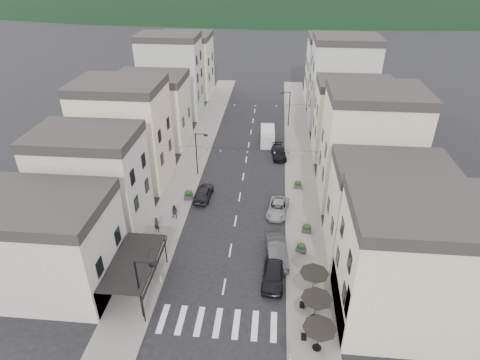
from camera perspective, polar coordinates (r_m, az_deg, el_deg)
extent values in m
plane|color=black|center=(33.03, -3.71, -22.23)|extent=(700.00, 700.00, 0.00)
cube|color=slate|center=(59.16, -6.31, 3.71)|extent=(4.00, 76.00, 0.12)
cube|color=slate|center=(58.18, 8.36, 3.09)|extent=(4.00, 76.00, 0.12)
cube|color=#ABA79D|center=(38.49, -26.45, -8.71)|extent=(12.00, 8.00, 8.00)
cube|color=#C2B59A|center=(33.61, 22.95, -11.75)|extent=(10.00, 8.00, 10.00)
cube|color=black|center=(35.67, -14.87, -11.14)|extent=(3.60, 7.50, 0.15)
cube|color=black|center=(35.47, -11.97, -12.05)|extent=(0.34, 7.50, 0.99)
cylinder|color=black|center=(33.92, -13.60, -17.32)|extent=(0.10, 0.10, 3.20)
cylinder|color=black|center=(38.72, -10.52, -9.83)|extent=(0.10, 0.10, 3.20)
cube|color=#ABA79D|center=(43.94, -20.13, -0.69)|extent=(10.00, 7.00, 10.00)
cube|color=#262323|center=(41.58, -21.44, 5.85)|extent=(10.20, 7.14, 1.00)
cube|color=beige|center=(51.65, -16.04, 5.91)|extent=(10.00, 8.00, 12.00)
cube|color=#262323|center=(49.49, -17.11, 12.78)|extent=(10.20, 8.16, 1.00)
cube|color=beige|center=(62.59, -12.24, 9.38)|extent=(10.00, 8.00, 9.50)
cube|color=#262323|center=(61.00, -12.77, 13.99)|extent=(10.20, 8.16, 1.00)
cube|color=#9A9B96|center=(73.02, -9.73, 14.02)|extent=(10.00, 7.00, 13.00)
cube|color=#262323|center=(71.46, -10.24, 19.41)|extent=(10.20, 7.14, 1.00)
cube|color=#C2B59A|center=(84.53, -7.67, 15.64)|extent=(10.00, 9.00, 11.00)
cube|color=#262323|center=(83.28, -7.96, 19.64)|extent=(10.20, 9.18, 1.00)
cube|color=#C2B59A|center=(39.97, 19.92, -4.73)|extent=(10.00, 7.00, 9.00)
cube|color=#262323|center=(37.51, 21.22, 1.58)|extent=(10.20, 7.14, 1.00)
cube|color=beige|center=(47.58, 17.78, 3.85)|extent=(10.00, 8.00, 12.50)
cube|color=#262323|center=(45.18, 19.11, 11.54)|extent=(10.20, 8.16, 1.00)
cube|color=beige|center=(58.86, 15.52, 7.89)|extent=(10.00, 7.00, 10.00)
cube|color=#262323|center=(57.12, 16.28, 13.00)|extent=(10.20, 7.14, 1.00)
cube|color=#9A9B96|center=(69.51, 14.28, 12.94)|extent=(10.00, 8.00, 13.50)
cube|color=#262323|center=(67.86, 15.08, 18.78)|extent=(10.20, 8.16, 1.00)
cube|color=#ABA79D|center=(81.23, 13.11, 14.75)|extent=(10.00, 9.00, 11.50)
cube|color=#262323|center=(79.89, 13.65, 19.06)|extent=(10.20, 9.18, 1.00)
cylinder|color=black|center=(32.04, 11.00, -21.51)|extent=(0.06, 0.06, 2.30)
cone|color=black|center=(31.20, 11.21, -20.25)|extent=(2.50, 2.50, 0.55)
cylinder|color=black|center=(32.65, 10.86, -22.37)|extent=(0.70, 0.70, 0.04)
cylinder|color=black|center=(33.85, 10.63, -17.82)|extent=(0.06, 0.06, 2.30)
cone|color=black|center=(33.06, 10.82, -16.53)|extent=(2.50, 2.50, 0.55)
cylinder|color=black|center=(34.43, 10.51, -18.69)|extent=(0.70, 0.70, 0.04)
cylinder|color=black|center=(35.79, 10.32, -14.50)|extent=(0.06, 0.06, 2.30)
cone|color=black|center=(35.04, 10.48, -13.22)|extent=(2.50, 2.50, 0.55)
cylinder|color=black|center=(36.34, 10.20, -15.38)|extent=(0.70, 0.70, 0.04)
cylinder|color=black|center=(33.34, -14.14, -14.99)|extent=(0.14, 0.14, 6.00)
cylinder|color=black|center=(31.19, -13.56, -11.36)|extent=(1.40, 0.10, 0.10)
cylinder|color=black|center=(31.10, -12.37, -11.69)|extent=(0.56, 0.56, 0.08)
cylinder|color=black|center=(52.34, -6.21, 3.64)|extent=(0.14, 0.14, 6.00)
cylinder|color=black|center=(51.00, -5.61, 6.53)|extent=(1.40, 0.10, 0.10)
cylinder|color=black|center=(50.94, -4.88, 6.36)|extent=(0.56, 0.56, 0.08)
cylinder|color=black|center=(67.99, 7.00, 9.92)|extent=(0.14, 0.14, 6.00)
cylinder|color=black|center=(67.04, 6.55, 12.28)|extent=(1.40, 0.10, 0.10)
cylinder|color=black|center=(67.08, 5.97, 12.19)|extent=(0.56, 0.56, 0.08)
cylinder|color=gray|center=(37.69, -11.17, -13.63)|extent=(0.26, 0.26, 0.60)
cylinder|color=gray|center=(39.81, -10.04, -10.70)|extent=(0.26, 0.26, 0.60)
cylinder|color=gray|center=(37.96, 6.89, -12.81)|extent=(0.26, 0.26, 0.60)
cylinder|color=gray|center=(31.93, 7.09, -23.82)|extent=(0.26, 0.26, 0.60)
cylinder|color=black|center=(46.63, 0.07, 4.49)|extent=(19.00, 0.02, 0.02)
cone|color=beige|center=(48.22, -10.33, 4.63)|extent=(0.28, 0.28, 0.24)
cone|color=navy|center=(47.87, -8.48, 4.48)|extent=(0.28, 0.28, 0.24)
cone|color=beige|center=(47.56, -6.61, 4.34)|extent=(0.28, 0.28, 0.24)
cone|color=navy|center=(47.30, -4.72, 4.21)|extent=(0.28, 0.28, 0.24)
cone|color=beige|center=(47.09, -2.82, 4.09)|extent=(0.28, 0.28, 0.24)
cone|color=navy|center=(46.92, -0.90, 3.99)|extent=(0.28, 0.28, 0.24)
cone|color=beige|center=(46.79, 1.04, 3.91)|extent=(0.28, 0.28, 0.24)
cone|color=navy|center=(46.70, 2.98, 3.85)|extent=(0.28, 0.28, 0.24)
cone|color=beige|center=(46.66, 4.93, 3.81)|extent=(0.28, 0.28, 0.24)
cone|color=navy|center=(46.66, 6.88, 3.79)|extent=(0.28, 0.28, 0.24)
cone|color=beige|center=(46.71, 8.83, 3.78)|extent=(0.28, 0.28, 0.24)
cone|color=navy|center=(46.81, 10.77, 3.78)|extent=(0.28, 0.28, 0.24)
cylinder|color=black|center=(61.42, 1.46, 10.90)|extent=(19.00, 0.02, 0.02)
cone|color=beige|center=(62.63, -6.66, 10.91)|extent=(0.28, 0.28, 0.24)
cone|color=navy|center=(62.36, -5.21, 10.82)|extent=(0.28, 0.28, 0.24)
cone|color=beige|center=(62.12, -3.74, 10.72)|extent=(0.28, 0.28, 0.24)
cone|color=navy|center=(61.93, -2.26, 10.64)|extent=(0.28, 0.28, 0.24)
cone|color=beige|center=(61.76, -0.78, 10.56)|extent=(0.28, 0.28, 0.24)
cone|color=navy|center=(61.63, 0.71, 10.49)|extent=(0.28, 0.28, 0.24)
cone|color=beige|center=(61.53, 2.20, 10.44)|extent=(0.28, 0.28, 0.24)
cone|color=navy|center=(61.47, 3.70, 10.40)|extent=(0.28, 0.28, 0.24)
cone|color=beige|center=(61.43, 5.20, 10.38)|extent=(0.28, 0.28, 0.24)
cone|color=navy|center=(61.44, 6.70, 10.36)|extent=(0.28, 0.28, 0.24)
cone|color=beige|center=(61.47, 8.20, 10.35)|extent=(0.28, 0.28, 0.24)
cone|color=navy|center=(61.55, 9.70, 10.34)|extent=(0.28, 0.28, 0.24)
imported|color=black|center=(36.99, 4.80, -13.19)|extent=(2.20, 4.94, 1.65)
imported|color=#333335|center=(39.27, 5.26, -10.12)|extent=(2.46, 5.39, 1.71)
imported|color=gray|center=(45.66, 5.38, -4.00)|extent=(2.74, 4.91, 1.30)
imported|color=black|center=(58.05, 5.54, 3.90)|extent=(2.45, 4.91, 1.37)
imported|color=black|center=(48.20, -5.21, -1.83)|extent=(2.04, 4.59, 1.53)
cube|color=#BBBBBD|center=(62.22, 3.92, 6.24)|extent=(2.29, 5.34, 2.19)
cube|color=#BBBBBD|center=(61.16, 3.97, 6.98)|extent=(2.17, 3.58, 0.55)
cylinder|color=black|center=(60.71, 3.08, 4.90)|extent=(0.30, 0.78, 0.77)
cylinder|color=black|center=(60.74, 4.74, 4.86)|extent=(0.30, 0.78, 0.77)
cylinder|color=black|center=(64.30, 3.10, 6.39)|extent=(0.30, 0.78, 0.77)
cylinder|color=black|center=(64.34, 4.67, 6.35)|extent=(0.30, 0.78, 0.77)
imported|color=black|center=(43.24, -11.75, -6.24)|extent=(0.69, 0.53, 1.70)
imported|color=#25202B|center=(44.86, -9.28, -4.51)|extent=(0.91, 0.76, 1.67)
cube|color=#2E2E30|center=(39.79, -12.65, -11.12)|extent=(1.14, 0.73, 0.53)
ellipsoid|color=black|center=(39.42, -12.75, -10.47)|extent=(0.94, 0.60, 0.68)
cube|color=#2F2F32|center=(48.27, -7.30, -2.43)|extent=(1.22, 0.89, 0.55)
ellipsoid|color=black|center=(47.95, -7.34, -1.82)|extent=(0.96, 0.61, 0.70)
cube|color=#29292C|center=(40.54, 8.68, -9.80)|extent=(1.09, 0.84, 0.48)
ellipsoid|color=black|center=(40.21, 8.74, -9.21)|extent=(0.85, 0.54, 0.62)
cube|color=#29292B|center=(43.13, 9.45, -7.09)|extent=(1.03, 0.65, 0.49)
ellipsoid|color=black|center=(42.81, 9.51, -6.52)|extent=(0.86, 0.55, 0.62)
cube|color=#323235|center=(50.56, 8.22, -0.92)|extent=(1.02, 0.65, 0.48)
ellipsoid|color=black|center=(50.30, 8.26, -0.41)|extent=(0.85, 0.54, 0.62)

